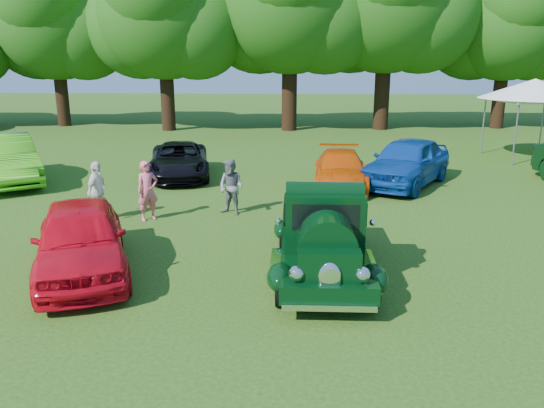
{
  "coord_description": "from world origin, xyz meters",
  "views": [
    {
      "loc": [
        1.27,
        -10.0,
        4.31
      ],
      "look_at": [
        0.78,
        1.74,
        1.1
      ],
      "focal_mm": 35.0,
      "sensor_mm": 36.0,
      "label": 1
    }
  ],
  "objects_px": {
    "back_car_black": "(179,160)",
    "spectator_pink": "(148,191)",
    "spectator_grey": "(231,187)",
    "spectator_white": "(97,191)",
    "red_convertible": "(81,239)",
    "back_car_orange": "(340,170)",
    "hero_pickup": "(323,237)",
    "back_car_blue": "(407,162)",
    "canopy_tent": "(535,89)",
    "back_car_lime": "(6,159)"
  },
  "relations": [
    {
      "from": "red_convertible",
      "to": "back_car_blue",
      "type": "distance_m",
      "value": 11.81
    },
    {
      "from": "spectator_pink",
      "to": "canopy_tent",
      "type": "distance_m",
      "value": 17.77
    },
    {
      "from": "back_car_blue",
      "to": "spectator_grey",
      "type": "bearing_deg",
      "value": -114.6
    },
    {
      "from": "hero_pickup",
      "to": "spectator_pink",
      "type": "distance_m",
      "value": 5.86
    },
    {
      "from": "spectator_pink",
      "to": "spectator_white",
      "type": "bearing_deg",
      "value": 144.84
    },
    {
      "from": "back_car_blue",
      "to": "spectator_pink",
      "type": "bearing_deg",
      "value": -119.15
    },
    {
      "from": "back_car_orange",
      "to": "spectator_white",
      "type": "distance_m",
      "value": 8.17
    },
    {
      "from": "spectator_grey",
      "to": "spectator_white",
      "type": "relative_size",
      "value": 0.97
    },
    {
      "from": "spectator_white",
      "to": "spectator_grey",
      "type": "bearing_deg",
      "value": -72.42
    },
    {
      "from": "back_car_blue",
      "to": "spectator_pink",
      "type": "xyz_separation_m",
      "value": [
        -7.97,
        -4.55,
        -0.01
      ]
    },
    {
      "from": "back_car_black",
      "to": "spectator_white",
      "type": "relative_size",
      "value": 2.83
    },
    {
      "from": "hero_pickup",
      "to": "canopy_tent",
      "type": "distance_m",
      "value": 17.02
    },
    {
      "from": "hero_pickup",
      "to": "back_car_blue",
      "type": "relative_size",
      "value": 0.95
    },
    {
      "from": "red_convertible",
      "to": "back_car_blue",
      "type": "height_order",
      "value": "back_car_blue"
    },
    {
      "from": "back_car_black",
      "to": "back_car_orange",
      "type": "xyz_separation_m",
      "value": [
        5.94,
        -1.42,
        -0.02
      ]
    },
    {
      "from": "spectator_pink",
      "to": "spectator_white",
      "type": "height_order",
      "value": "spectator_pink"
    },
    {
      "from": "back_car_lime",
      "to": "spectator_white",
      "type": "xyz_separation_m",
      "value": [
        4.93,
        -4.4,
        -0.04
      ]
    },
    {
      "from": "back_car_blue",
      "to": "spectator_white",
      "type": "distance_m",
      "value": 10.43
    },
    {
      "from": "back_car_black",
      "to": "spectator_grey",
      "type": "distance_m",
      "value": 5.53
    },
    {
      "from": "back_car_lime",
      "to": "back_car_black",
      "type": "relative_size",
      "value": 1.12
    },
    {
      "from": "hero_pickup",
      "to": "spectator_grey",
      "type": "xyz_separation_m",
      "value": [
        -2.39,
        4.25,
        0.01
      ]
    },
    {
      "from": "hero_pickup",
      "to": "back_car_blue",
      "type": "xyz_separation_m",
      "value": [
        3.35,
        8.16,
        0.05
      ]
    },
    {
      "from": "back_car_black",
      "to": "back_car_orange",
      "type": "relative_size",
      "value": 1.08
    },
    {
      "from": "spectator_white",
      "to": "red_convertible",
      "type": "bearing_deg",
      "value": -158.45
    },
    {
      "from": "back_car_blue",
      "to": "canopy_tent",
      "type": "distance_m",
      "value": 8.82
    },
    {
      "from": "back_car_orange",
      "to": "back_car_blue",
      "type": "bearing_deg",
      "value": 12.86
    },
    {
      "from": "canopy_tent",
      "to": "spectator_white",
      "type": "bearing_deg",
      "value": -147.37
    },
    {
      "from": "back_car_orange",
      "to": "spectator_grey",
      "type": "distance_m",
      "value": 4.87
    },
    {
      "from": "hero_pickup",
      "to": "back_car_black",
      "type": "height_order",
      "value": "hero_pickup"
    },
    {
      "from": "red_convertible",
      "to": "spectator_pink",
      "type": "height_order",
      "value": "spectator_pink"
    },
    {
      "from": "spectator_grey",
      "to": "spectator_white",
      "type": "distance_m",
      "value": 3.68
    },
    {
      "from": "hero_pickup",
      "to": "back_car_black",
      "type": "distance_m",
      "value": 10.4
    },
    {
      "from": "back_car_lime",
      "to": "back_car_black",
      "type": "height_order",
      "value": "back_car_lime"
    },
    {
      "from": "back_car_orange",
      "to": "spectator_grey",
      "type": "bearing_deg",
      "value": -131.43
    },
    {
      "from": "red_convertible",
      "to": "back_car_orange",
      "type": "relative_size",
      "value": 1.02
    },
    {
      "from": "back_car_black",
      "to": "spectator_white",
      "type": "xyz_separation_m",
      "value": [
        -1.06,
        -5.62,
        0.18
      ]
    },
    {
      "from": "back_car_orange",
      "to": "back_car_lime",
      "type": "bearing_deg",
      "value": -178.2
    },
    {
      "from": "red_convertible",
      "to": "back_car_black",
      "type": "bearing_deg",
      "value": 68.42
    },
    {
      "from": "canopy_tent",
      "to": "back_car_orange",
      "type": "bearing_deg",
      "value": -146.1
    },
    {
      "from": "hero_pickup",
      "to": "spectator_white",
      "type": "distance_m",
      "value": 6.97
    },
    {
      "from": "back_car_orange",
      "to": "spectator_grey",
      "type": "height_order",
      "value": "spectator_grey"
    },
    {
      "from": "back_car_black",
      "to": "spectator_pink",
      "type": "height_order",
      "value": "spectator_pink"
    },
    {
      "from": "red_convertible",
      "to": "spectator_white",
      "type": "bearing_deg",
      "value": 83.85
    },
    {
      "from": "spectator_grey",
      "to": "spectator_white",
      "type": "bearing_deg",
      "value": -140.2
    },
    {
      "from": "spectator_pink",
      "to": "spectator_white",
      "type": "xyz_separation_m",
      "value": [
        -1.38,
        -0.07,
        -0.01
      ]
    },
    {
      "from": "back_car_blue",
      "to": "hero_pickup",
      "type": "bearing_deg",
      "value": -81.18
    },
    {
      "from": "hero_pickup",
      "to": "back_car_black",
      "type": "bearing_deg",
      "value": 118.32
    },
    {
      "from": "back_car_blue",
      "to": "spectator_grey",
      "type": "relative_size",
      "value": 3.07
    },
    {
      "from": "back_car_black",
      "to": "spectator_pink",
      "type": "relative_size",
      "value": 2.8
    },
    {
      "from": "back_car_lime",
      "to": "spectator_white",
      "type": "height_order",
      "value": "back_car_lime"
    }
  ]
}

